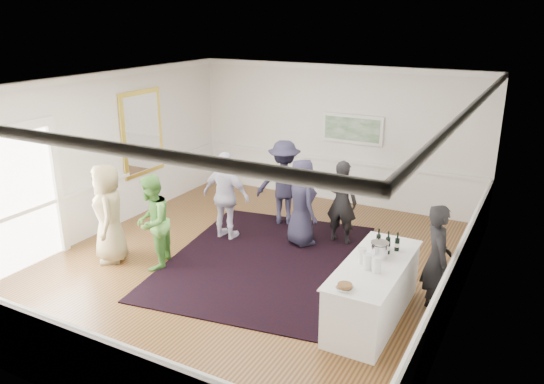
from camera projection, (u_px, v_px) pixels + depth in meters
The scene contains 23 objects.
floor at pixel (250, 265), 9.47m from camera, with size 8.00×8.00×0.00m, color brown.
ceiling at pixel (247, 84), 8.44m from camera, with size 7.00×8.00×0.02m, color white.
wall_left at pixel (97, 155), 10.52m from camera, with size 0.02×8.00×3.20m, color white.
wall_right at pixel (464, 215), 7.39m from camera, with size 0.02×8.00×3.20m, color white.
wall_back at pixel (336, 134), 12.29m from camera, with size 7.00×0.02×3.20m, color white.
wall_front at pixel (56, 279), 5.61m from camera, with size 7.00×0.02×3.20m, color white.
wainscoting at pixel (249, 240), 9.31m from camera, with size 7.00×8.00×1.00m, color white, non-canonical shape.
mirror at pixel (142, 133), 11.52m from camera, with size 0.05×1.25×1.85m.
doorway at pixel (17, 191), 8.97m from camera, with size 0.10×1.78×2.56m.
landscape_painting at pixel (352, 129), 12.01m from camera, with size 1.44×0.06×0.66m.
area_rug at pixel (265, 260), 9.64m from camera, with size 3.29×4.32×0.02m, color black.
serving_table at pixel (373, 291), 7.69m from camera, with size 0.84×2.21×0.89m.
bartender at pixel (437, 260), 7.74m from camera, with size 0.62×0.41×1.71m, color black.
guest_tan at pixel (109, 213), 9.40m from camera, with size 0.88×0.57×1.80m, color #9E8C62.
guest_green at pixel (152, 222), 9.17m from camera, with size 0.82×0.64×1.68m, color #5AA642.
guest_lilac at pixel (226, 196), 10.35m from camera, with size 1.03×0.43×1.76m, color silver.
guest_dark_a at pixel (284, 183), 11.10m from camera, with size 1.17×0.67×1.80m, color #242138.
guest_dark_b at pixel (342, 202), 10.18m from camera, with size 0.61×0.40×1.66m, color black.
guest_navy at pixel (302, 202), 10.11m from camera, with size 0.83×0.54×1.69m, color #242138.
wine_bottles at pixel (386, 241), 7.90m from camera, with size 0.36×0.25×0.31m.
juice_pitchers at pixel (369, 260), 7.37m from camera, with size 0.39×0.30×0.24m.
ice_bucket at pixel (379, 250), 7.68m from camera, with size 0.26×0.26×0.24m, color silver.
nut_bowl at pixel (345, 287), 6.82m from camera, with size 0.23×0.23×0.08m.
Camera 1 is at (4.39, -7.34, 4.28)m, focal length 35.00 mm.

